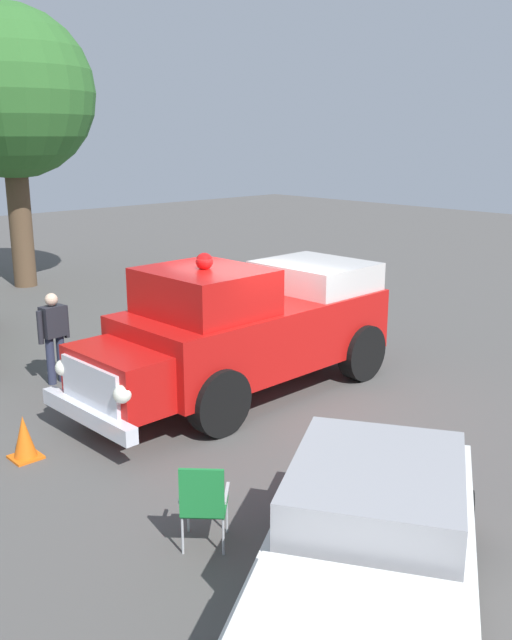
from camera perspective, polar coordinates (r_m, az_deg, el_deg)
The scene contains 9 objects.
ground_plane at distance 12.21m, azimuth 0.95°, elevation -6.12°, with size 60.00×60.00×0.00m, color #514F4C.
vintage_fire_truck at distance 11.94m, azimuth -0.80°, elevation -0.55°, with size 2.41×5.99×2.59m.
classic_hot_rod at distance 6.67m, azimuth 9.37°, elevation -18.37°, with size 3.85×4.69×1.46m.
lawn_chair_near_truck at distance 15.70m, azimuth 4.99°, elevation 0.91°, with size 0.59×0.58×1.02m.
lawn_chair_by_car at distance 7.72m, azimuth -4.35°, elevation -14.56°, with size 0.69×0.69×1.02m.
spectator_seated at distance 15.57m, azimuth 4.75°, elevation 1.19°, with size 0.47×0.59×1.29m.
spectator_standing at distance 13.00m, azimuth -16.27°, elevation -0.93°, with size 0.30×0.65×1.68m.
oak_tree_left at distance 21.60m, azimuth -19.60°, elevation 17.06°, with size 4.77×4.77×7.93m.
traffic_cone at distance 10.32m, azimuth -18.51°, elevation -9.18°, with size 0.40×0.40×0.64m.
Camera 1 is at (8.15, -7.95, 4.39)m, focal length 38.96 mm.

